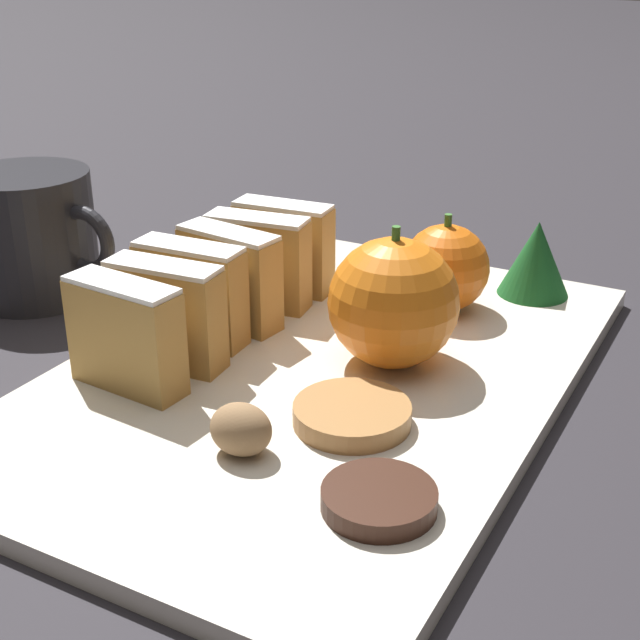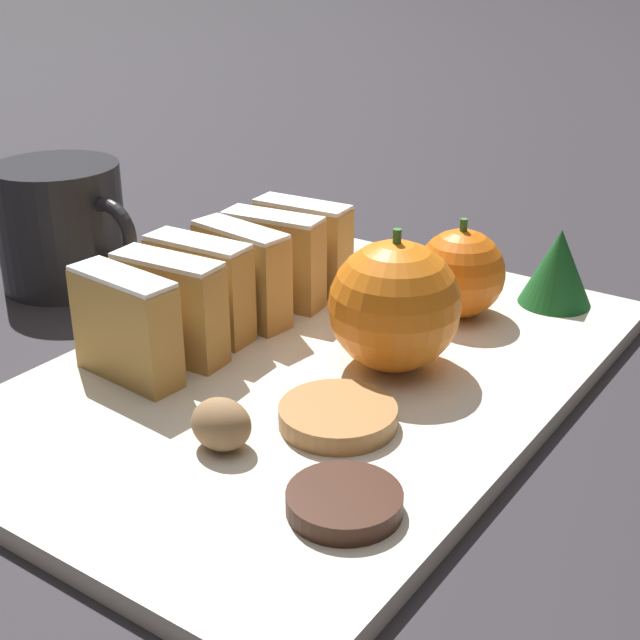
{
  "view_description": "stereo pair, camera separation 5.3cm",
  "coord_description": "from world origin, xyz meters",
  "px_view_note": "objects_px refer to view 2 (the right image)",
  "views": [
    {
      "loc": [
        0.23,
        -0.42,
        0.26
      ],
      "look_at": [
        0.0,
        0.0,
        0.04
      ],
      "focal_mm": 50.0,
      "sensor_mm": 36.0,
      "label": 1
    },
    {
      "loc": [
        0.27,
        -0.39,
        0.26
      ],
      "look_at": [
        0.0,
        0.0,
        0.04
      ],
      "focal_mm": 50.0,
      "sensor_mm": 36.0,
      "label": 2
    }
  ],
  "objects_px": {
    "orange_near": "(460,273)",
    "orange_far": "(394,306)",
    "walnut": "(221,424)",
    "chocolate_cookie": "(344,502)",
    "coffee_mug": "(62,226)"
  },
  "relations": [
    {
      "from": "orange_near",
      "to": "orange_far",
      "type": "relative_size",
      "value": 0.79
    },
    {
      "from": "orange_far",
      "to": "chocolate_cookie",
      "type": "xyz_separation_m",
      "value": [
        0.06,
        -0.14,
        -0.03
      ]
    },
    {
      "from": "orange_far",
      "to": "walnut",
      "type": "relative_size",
      "value": 2.63
    },
    {
      "from": "coffee_mug",
      "to": "chocolate_cookie",
      "type": "bearing_deg",
      "value": -21.44
    },
    {
      "from": "coffee_mug",
      "to": "orange_near",
      "type": "bearing_deg",
      "value": 18.2
    },
    {
      "from": "orange_near",
      "to": "orange_far",
      "type": "distance_m",
      "value": 0.09
    },
    {
      "from": "orange_near",
      "to": "chocolate_cookie",
      "type": "relative_size",
      "value": 1.27
    },
    {
      "from": "orange_near",
      "to": "orange_far",
      "type": "height_order",
      "value": "orange_far"
    },
    {
      "from": "orange_far",
      "to": "coffee_mug",
      "type": "xyz_separation_m",
      "value": [
        -0.29,
        -0.0,
        -0.0
      ]
    },
    {
      "from": "orange_near",
      "to": "chocolate_cookie",
      "type": "xyz_separation_m",
      "value": [
        0.06,
        -0.23,
        -0.03
      ]
    },
    {
      "from": "orange_near",
      "to": "walnut",
      "type": "xyz_separation_m",
      "value": [
        -0.02,
        -0.22,
        -0.02
      ]
    },
    {
      "from": "walnut",
      "to": "chocolate_cookie",
      "type": "bearing_deg",
      "value": -6.72
    },
    {
      "from": "chocolate_cookie",
      "to": "coffee_mug",
      "type": "xyz_separation_m",
      "value": [
        -0.35,
        0.14,
        0.03
      ]
    },
    {
      "from": "orange_near",
      "to": "chocolate_cookie",
      "type": "height_order",
      "value": "orange_near"
    },
    {
      "from": "orange_near",
      "to": "coffee_mug",
      "type": "distance_m",
      "value": 0.3
    }
  ]
}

